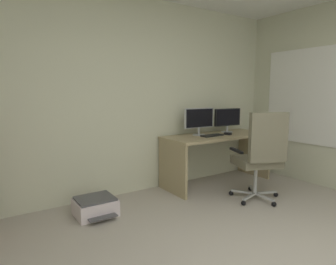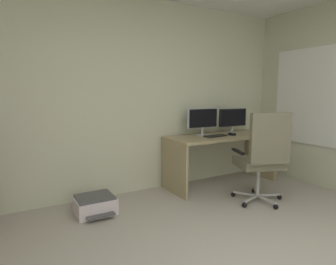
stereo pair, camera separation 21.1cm
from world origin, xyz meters
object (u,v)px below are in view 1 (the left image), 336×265
(desk, at_px, (217,147))
(monitor_secondary, at_px, (228,118))
(keyboard, at_px, (212,135))
(monitor_main, at_px, (199,119))
(printer, at_px, (95,206))
(office_chair, at_px, (261,154))
(computer_mouse, at_px, (228,134))

(desk, distance_m, monitor_secondary, 0.51)
(monitor_secondary, bearing_deg, keyboard, -159.35)
(monitor_main, height_order, printer, monitor_main)
(monitor_main, xyz_separation_m, keyboard, (0.10, -0.18, -0.22))
(keyboard, distance_m, office_chair, 0.80)
(desk, xyz_separation_m, monitor_secondary, (0.30, 0.11, 0.40))
(desk, distance_m, monitor_main, 0.50)
(monitor_main, relative_size, monitor_secondary, 1.05)
(desk, bearing_deg, office_chair, -95.62)
(monitor_secondary, bearing_deg, monitor_main, -180.00)
(keyboard, xyz_separation_m, printer, (-1.74, -0.05, -0.64))
(monitor_secondary, relative_size, office_chair, 0.43)
(monitor_main, distance_m, office_chair, 1.04)
(computer_mouse, bearing_deg, monitor_secondary, 37.00)
(monitor_main, bearing_deg, keyboard, -61.64)
(monitor_main, distance_m, printer, 1.87)
(monitor_main, bearing_deg, desk, -22.46)
(monitor_main, relative_size, computer_mouse, 5.02)
(monitor_secondary, bearing_deg, computer_mouse, -133.28)
(monitor_secondary, relative_size, keyboard, 1.40)
(keyboard, relative_size, computer_mouse, 3.40)
(printer, bearing_deg, monitor_main, 7.84)
(monitor_main, height_order, monitor_secondary, monitor_main)
(desk, xyz_separation_m, keyboard, (-0.17, -0.07, 0.19))
(monitor_main, bearing_deg, office_chair, -79.34)
(keyboard, relative_size, office_chair, 0.30)
(computer_mouse, xyz_separation_m, printer, (-2.01, -0.02, -0.65))
(monitor_secondary, bearing_deg, printer, -174.16)
(computer_mouse, bearing_deg, printer, 170.88)
(desk, bearing_deg, monitor_secondary, 19.94)
(desk, height_order, monitor_secondary, monitor_secondary)
(desk, xyz_separation_m, printer, (-1.91, -0.12, -0.45))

